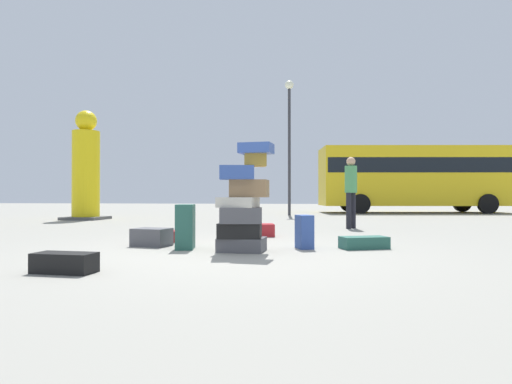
{
  "coord_description": "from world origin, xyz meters",
  "views": [
    {
      "loc": [
        1.19,
        -5.97,
        0.79
      ],
      "look_at": [
        0.12,
        1.68,
        0.87
      ],
      "focal_mm": 30.47,
      "sensor_mm": 36.0,
      "label": 1
    }
  ],
  "objects_px": {
    "suitcase_teal_left_side": "(185,227)",
    "suitcase_teal_upright_blue": "(364,243)",
    "parked_bus": "(414,175)",
    "lamp_post": "(289,126)",
    "yellow_dummy_statue": "(86,171)",
    "suitcase_charcoal_foreground_near": "(152,237)",
    "person_bearded_onlooker": "(351,186)",
    "suitcase_maroon_right_side": "(164,236)",
    "suitcase_black_behind_tower": "(65,263)",
    "suitcase_maroon_white_trunk": "(256,230)",
    "suitcase_navy_foreground_far": "(304,232)",
    "suitcase_tower": "(243,207)"
  },
  "relations": [
    {
      "from": "lamp_post",
      "to": "suitcase_tower",
      "type": "bearing_deg",
      "value": -89.62
    },
    {
      "from": "parked_bus",
      "to": "suitcase_tower",
      "type": "bearing_deg",
      "value": -117.71
    },
    {
      "from": "suitcase_teal_left_side",
      "to": "yellow_dummy_statue",
      "type": "xyz_separation_m",
      "value": [
        -5.85,
        7.55,
        1.32
      ]
    },
    {
      "from": "suitcase_tower",
      "to": "suitcase_black_behind_tower",
      "type": "relative_size",
      "value": 2.43
    },
    {
      "from": "suitcase_teal_left_side",
      "to": "suitcase_teal_upright_blue",
      "type": "bearing_deg",
      "value": -1.57
    },
    {
      "from": "suitcase_navy_foreground_far",
      "to": "suitcase_black_behind_tower",
      "type": "relative_size",
      "value": 0.8
    },
    {
      "from": "suitcase_tower",
      "to": "suitcase_teal_upright_blue",
      "type": "relative_size",
      "value": 2.21
    },
    {
      "from": "lamp_post",
      "to": "suitcase_teal_upright_blue",
      "type": "bearing_deg",
      "value": -80.88
    },
    {
      "from": "suitcase_maroon_right_side",
      "to": "suitcase_black_behind_tower",
      "type": "relative_size",
      "value": 1.09
    },
    {
      "from": "suitcase_charcoal_foreground_near",
      "to": "parked_bus",
      "type": "relative_size",
      "value": 0.06
    },
    {
      "from": "suitcase_teal_upright_blue",
      "to": "suitcase_maroon_right_side",
      "type": "bearing_deg",
      "value": 150.51
    },
    {
      "from": "lamp_post",
      "to": "suitcase_black_behind_tower",
      "type": "bearing_deg",
      "value": -96.01
    },
    {
      "from": "suitcase_maroon_right_side",
      "to": "parked_bus",
      "type": "bearing_deg",
      "value": 52.11
    },
    {
      "from": "suitcase_maroon_white_trunk",
      "to": "person_bearded_onlooker",
      "type": "bearing_deg",
      "value": 37.66
    },
    {
      "from": "suitcase_maroon_right_side",
      "to": "suitcase_black_behind_tower",
      "type": "height_order",
      "value": "suitcase_black_behind_tower"
    },
    {
      "from": "person_bearded_onlooker",
      "to": "parked_bus",
      "type": "bearing_deg",
      "value": -163.21
    },
    {
      "from": "person_bearded_onlooker",
      "to": "suitcase_tower",
      "type": "bearing_deg",
      "value": 14.64
    },
    {
      "from": "suitcase_teal_upright_blue",
      "to": "parked_bus",
      "type": "distance_m",
      "value": 15.82
    },
    {
      "from": "suitcase_teal_left_side",
      "to": "suitcase_teal_upright_blue",
      "type": "distance_m",
      "value": 2.71
    },
    {
      "from": "person_bearded_onlooker",
      "to": "suitcase_charcoal_foreground_near",
      "type": "bearing_deg",
      "value": -2.71
    },
    {
      "from": "suitcase_black_behind_tower",
      "to": "lamp_post",
      "type": "distance_m",
      "value": 14.52
    },
    {
      "from": "suitcase_maroon_right_side",
      "to": "suitcase_black_behind_tower",
      "type": "bearing_deg",
      "value": -100.44
    },
    {
      "from": "lamp_post",
      "to": "suitcase_teal_left_side",
      "type": "bearing_deg",
      "value": -94.06
    },
    {
      "from": "suitcase_navy_foreground_far",
      "to": "parked_bus",
      "type": "relative_size",
      "value": 0.06
    },
    {
      "from": "suitcase_teal_upright_blue",
      "to": "parked_bus",
      "type": "height_order",
      "value": "parked_bus"
    },
    {
      "from": "suitcase_maroon_white_trunk",
      "to": "suitcase_charcoal_foreground_near",
      "type": "relative_size",
      "value": 1.25
    },
    {
      "from": "yellow_dummy_statue",
      "to": "parked_bus",
      "type": "distance_m",
      "value": 14.9
    },
    {
      "from": "yellow_dummy_statue",
      "to": "parked_bus",
      "type": "bearing_deg",
      "value": 32.77
    },
    {
      "from": "person_bearded_onlooker",
      "to": "suitcase_teal_left_side",
      "type": "bearing_deg",
      "value": 4.64
    },
    {
      "from": "lamp_post",
      "to": "yellow_dummy_statue",
      "type": "bearing_deg",
      "value": -147.42
    },
    {
      "from": "lamp_post",
      "to": "suitcase_charcoal_foreground_near",
      "type": "bearing_deg",
      "value": -97.33
    },
    {
      "from": "suitcase_tower",
      "to": "suitcase_charcoal_foreground_near",
      "type": "relative_size",
      "value": 2.79
    },
    {
      "from": "suitcase_teal_left_side",
      "to": "suitcase_navy_foreground_far",
      "type": "bearing_deg",
      "value": -0.92
    },
    {
      "from": "parked_bus",
      "to": "lamp_post",
      "type": "xyz_separation_m",
      "value": [
        -5.83,
        -3.78,
        1.9
      ]
    },
    {
      "from": "suitcase_charcoal_foreground_near",
      "to": "person_bearded_onlooker",
      "type": "distance_m",
      "value": 5.58
    },
    {
      "from": "suitcase_teal_left_side",
      "to": "lamp_post",
      "type": "xyz_separation_m",
      "value": [
        0.84,
        11.83,
        3.4
      ]
    },
    {
      "from": "suitcase_maroon_white_trunk",
      "to": "yellow_dummy_statue",
      "type": "xyz_separation_m",
      "value": [
        -6.63,
        5.36,
        1.53
      ]
    },
    {
      "from": "suitcase_maroon_white_trunk",
      "to": "suitcase_teal_upright_blue",
      "type": "relative_size",
      "value": 0.99
    },
    {
      "from": "suitcase_maroon_white_trunk",
      "to": "suitcase_black_behind_tower",
      "type": "distance_m",
      "value": 4.56
    },
    {
      "from": "suitcase_maroon_right_side",
      "to": "yellow_dummy_statue",
      "type": "bearing_deg",
      "value": 116.85
    },
    {
      "from": "yellow_dummy_statue",
      "to": "parked_bus",
      "type": "xyz_separation_m",
      "value": [
        12.52,
        8.06,
        0.18
      ]
    },
    {
      "from": "suitcase_teal_upright_blue",
      "to": "person_bearded_onlooker",
      "type": "height_order",
      "value": "person_bearded_onlooker"
    },
    {
      "from": "parked_bus",
      "to": "lamp_post",
      "type": "bearing_deg",
      "value": -154.75
    },
    {
      "from": "suitcase_teal_left_side",
      "to": "suitcase_maroon_white_trunk",
      "type": "height_order",
      "value": "suitcase_teal_left_side"
    },
    {
      "from": "person_bearded_onlooker",
      "to": "parked_bus",
      "type": "height_order",
      "value": "parked_bus"
    },
    {
      "from": "yellow_dummy_statue",
      "to": "person_bearded_onlooker",
      "type": "bearing_deg",
      "value": -18.95
    },
    {
      "from": "suitcase_teal_upright_blue",
      "to": "lamp_post",
      "type": "bearing_deg",
      "value": 78.9
    },
    {
      "from": "suitcase_black_behind_tower",
      "to": "person_bearded_onlooker",
      "type": "height_order",
      "value": "person_bearded_onlooker"
    },
    {
      "from": "parked_bus",
      "to": "suitcase_teal_upright_blue",
      "type": "bearing_deg",
      "value": -112.47
    },
    {
      "from": "suitcase_maroon_right_side",
      "to": "suitcase_teal_left_side",
      "type": "bearing_deg",
      "value": -65.99
    }
  ]
}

